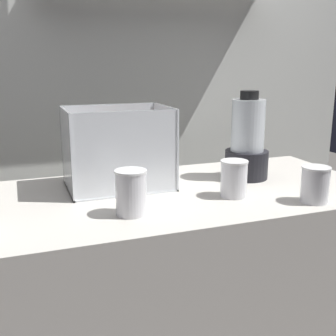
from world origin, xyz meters
name	(u,v)px	position (x,y,z in m)	size (l,w,h in m)	color
counter	(168,315)	(0.00, 0.00, 0.45)	(1.40, 0.64, 0.90)	beige
back_wall_unit	(113,71)	(0.01, 0.77, 1.27)	(2.60, 0.24, 2.50)	silver
carrot_display_bin	(120,162)	(-0.13, 0.12, 0.99)	(0.34, 0.24, 0.27)	white
blender_pitcher	(247,144)	(0.33, 0.07, 1.03)	(0.15, 0.15, 0.31)	black
juice_cup_orange_left	(131,195)	(-0.16, -0.16, 0.96)	(0.09, 0.09, 0.13)	white
juice_cup_carrot_middle	(234,181)	(0.18, -0.11, 0.95)	(0.09, 0.09, 0.11)	white
juice_cup_beet_right	(315,187)	(0.38, -0.24, 0.95)	(0.08, 0.08, 0.11)	white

